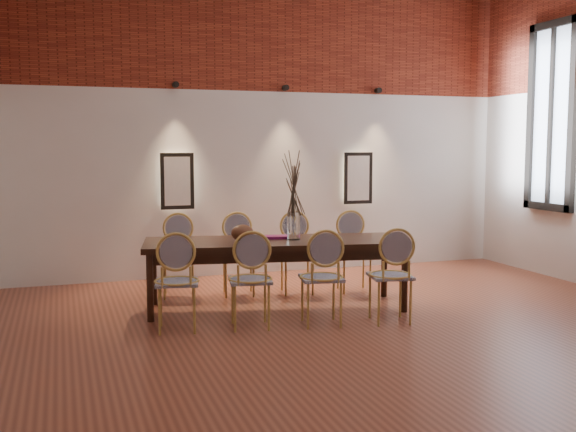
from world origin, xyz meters
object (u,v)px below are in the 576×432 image
object	(u,v)px
chair_far_c	(297,254)
bowl	(242,233)
chair_near_d	(390,276)
book	(276,237)
chair_far_b	(239,256)
chair_far_a	(178,257)
chair_far_d	(354,253)
chair_near_c	(321,278)
chair_near_b	(250,280)
vase	(294,226)
chair_near_a	(177,282)
dining_table	(276,274)

from	to	relation	value
chair_far_c	bowl	xyz separation A→B (m)	(-0.85, -0.64, 0.37)
chair_near_d	book	world-z (taller)	chair_near_d
chair_far_b	chair_far_c	world-z (taller)	same
chair_far_a	chair_far_d	size ratio (longest dim) A/B	1.00
chair_near_c	book	bearing A→B (deg)	111.12
bowl	chair_near_b	bearing A→B (deg)	-98.79
chair_far_c	chair_far_b	bearing A→B (deg)	-0.00
chair_far_b	vase	xyz separation A→B (m)	(0.41, -0.82, 0.43)
chair_far_a	vase	distance (m)	1.51
chair_near_d	chair_far_b	distance (m)	2.03
chair_far_d	chair_near_b	bearing A→B (deg)	46.16
chair_far_a	chair_far_c	size ratio (longest dim) A/B	1.00
chair_near_c	chair_far_b	distance (m)	1.62
chair_far_c	vase	distance (m)	0.86
vase	chair_near_d	bearing A→B (deg)	-50.50
chair_far_d	chair_near_a	bearing A→B (deg)	34.77
dining_table	bowl	xyz separation A→B (m)	(-0.37, 0.02, 0.46)
chair_near_b	chair_near_d	bearing A→B (deg)	-0.00
chair_near_c	vase	world-z (taller)	vase
vase	book	world-z (taller)	vase
chair_far_d	bowl	size ratio (longest dim) A/B	3.92
chair_near_b	chair_far_d	distance (m)	2.03
dining_table	chair_far_d	bearing A→B (deg)	34.77
bowl	chair_far_d	bearing A→B (deg)	18.65
chair_far_a	chair_far_b	bearing A→B (deg)	180.00
dining_table	chair_far_a	size ratio (longest dim) A/B	2.99
chair_near_a	bowl	world-z (taller)	chair_near_a
chair_far_a	vase	bearing A→B (deg)	149.58
chair_near_a	chair_near_d	world-z (taller)	same
dining_table	chair_near_d	size ratio (longest dim) A/B	2.99
dining_table	chair_far_c	size ratio (longest dim) A/B	2.99
chair_far_a	chair_far_d	world-z (taller)	same
chair_near_b	book	world-z (taller)	chair_near_b
chair_far_b	chair_near_a	bearing A→B (deg)	64.35
chair_near_a	book	size ratio (longest dim) A/B	3.62
dining_table	chair_near_d	xyz separation A→B (m)	(0.91, -0.91, 0.09)
chair_near_b	chair_far_d	bearing A→B (deg)	46.16
chair_far_b	bowl	xyz separation A→B (m)	(-0.15, -0.77, 0.37)
chair_near_a	chair_far_a	xyz separation A→B (m)	(0.26, 1.44, 0.00)
chair_near_d	chair_near_b	bearing A→B (deg)	180.00
chair_far_a	chair_near_a	bearing A→B (deg)	90.00
chair_near_a	chair_far_c	distance (m)	2.03
chair_near_c	chair_near_d	bearing A→B (deg)	-0.00
chair_far_a	chair_near_c	bearing A→B (deg)	133.84
dining_table	chair_far_b	xyz separation A→B (m)	(-0.22, 0.78, 0.09)
chair_near_c	chair_far_a	bearing A→B (deg)	133.84
chair_near_d	bowl	xyz separation A→B (m)	(-1.28, 0.92, 0.37)
chair_far_b	chair_near_c	bearing A→B (deg)	115.65
chair_far_d	vase	world-z (taller)	vase
chair_far_b	book	size ratio (longest dim) A/B	3.62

